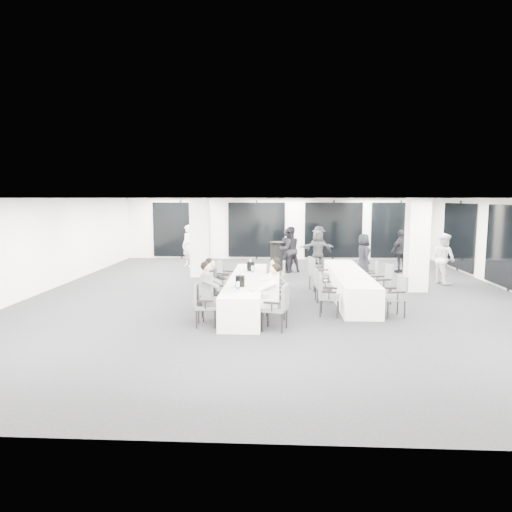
{
  "coord_description": "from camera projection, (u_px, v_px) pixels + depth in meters",
  "views": [
    {
      "loc": [
        0.06,
        -12.91,
        2.8
      ],
      "look_at": [
        -0.6,
        -0.2,
        1.18
      ],
      "focal_mm": 32.0,
      "sensor_mm": 36.0,
      "label": 1
    }
  ],
  "objects": [
    {
      "name": "seated_guest_a",
      "position": [
        210.0,
        290.0,
        9.93
      ],
      "size": [
        0.5,
        0.38,
        1.44
      ],
      "rotation": [
        0.0,
        0.0,
        -1.57
      ],
      "color": "#55575C",
      "rests_on": "floor"
    },
    {
      "name": "chair_main_right_near",
      "position": [
        279.0,
        304.0,
        9.65
      ],
      "size": [
        0.61,
        0.63,
        0.99
      ],
      "rotation": [
        0.0,
        0.0,
        1.33
      ],
      "color": "#4C4E53",
      "rests_on": "floor"
    },
    {
      "name": "chair_side_left_mid",
      "position": [
        321.0,
        283.0,
        12.35
      ],
      "size": [
        0.48,
        0.53,
        0.9
      ],
      "rotation": [
        0.0,
        0.0,
        -1.5
      ],
      "color": "#4C4E53",
      "rests_on": "floor"
    },
    {
      "name": "chair_main_left_second",
      "position": [
        207.0,
        298.0,
        10.53
      ],
      "size": [
        0.53,
        0.56,
        0.87
      ],
      "rotation": [
        0.0,
        0.0,
        -1.32
      ],
      "color": "#4C4E53",
      "rests_on": "floor"
    },
    {
      "name": "banquet_table_side",
      "position": [
        349.0,
        285.0,
        12.83
      ],
      "size": [
        0.9,
        5.0,
        0.75
      ],
      "primitive_type": "cube",
      "color": "white",
      "rests_on": "floor"
    },
    {
      "name": "chair_side_right_mid",
      "position": [
        384.0,
        281.0,
        12.2
      ],
      "size": [
        0.58,
        0.63,
        1.04
      ],
      "rotation": [
        0.0,
        0.0,
        1.69
      ],
      "color": "#4C4E53",
      "rests_on": "floor"
    },
    {
      "name": "standing_guest_c",
      "position": [
        319.0,
        243.0,
        19.31
      ],
      "size": [
        1.32,
        0.98,
        1.83
      ],
      "primitive_type": "imported",
      "rotation": [
        0.0,
        0.0,
        2.78
      ],
      "color": "black",
      "rests_on": "floor"
    },
    {
      "name": "standing_guest_e",
      "position": [
        363.0,
        252.0,
        16.35
      ],
      "size": [
        0.63,
        0.91,
        1.73
      ],
      "primitive_type": "imported",
      "rotation": [
        0.0,
        0.0,
        1.73
      ],
      "color": "black",
      "rests_on": "floor"
    },
    {
      "name": "seated_guest_d",
      "position": [
        272.0,
        284.0,
        10.56
      ],
      "size": [
        0.5,
        0.38,
        1.44
      ],
      "rotation": [
        0.0,
        0.0,
        1.57
      ],
      "color": "white",
      "rests_on": "floor"
    },
    {
      "name": "room",
      "position": [
        306.0,
        244.0,
        14.03
      ],
      "size": [
        14.04,
        16.04,
        2.84
      ],
      "color": "black",
      "rests_on": "ground"
    },
    {
      "name": "ice_bucket_far",
      "position": [
        251.0,
        266.0,
        12.91
      ],
      "size": [
        0.22,
        0.22,
        0.25
      ],
      "primitive_type": "cylinder",
      "color": "black",
      "rests_on": "banquet_table_main"
    },
    {
      "name": "chair_side_right_near",
      "position": [
        397.0,
        293.0,
        10.8
      ],
      "size": [
        0.56,
        0.6,
        0.97
      ],
      "rotation": [
        0.0,
        0.0,
        1.72
      ],
      "color": "#4C4E53",
      "rests_on": "floor"
    },
    {
      "name": "chair_main_right_second",
      "position": [
        279.0,
        297.0,
        10.6
      ],
      "size": [
        0.5,
        0.54,
        0.89
      ],
      "rotation": [
        0.0,
        0.0,
        1.69
      ],
      "color": "#4C4E53",
      "rests_on": "floor"
    },
    {
      "name": "plate_c",
      "position": [
        245.0,
        279.0,
        11.55
      ],
      "size": [
        0.22,
        0.22,
        0.03
      ],
      "color": "white",
      "rests_on": "banquet_table_main"
    },
    {
      "name": "wine_glass",
      "position": [
        252.0,
        290.0,
        9.49
      ],
      "size": [
        0.08,
        0.08,
        0.21
      ],
      "color": "silver",
      "rests_on": "banquet_table_main"
    },
    {
      "name": "seated_guest_b",
      "position": [
        214.0,
        285.0,
        10.5
      ],
      "size": [
        0.5,
        0.38,
        1.44
      ],
      "rotation": [
        0.0,
        0.0,
        -1.57
      ],
      "color": "black",
      "rests_on": "floor"
    },
    {
      "name": "chair_main_left_far",
      "position": [
        223.0,
        275.0,
        13.53
      ],
      "size": [
        0.57,
        0.59,
        0.94
      ],
      "rotation": [
        0.0,
        0.0,
        -1.8
      ],
      "color": "#4C4E53",
      "rests_on": "floor"
    },
    {
      "name": "plate_b",
      "position": [
        251.0,
        291.0,
        10.08
      ],
      "size": [
        0.2,
        0.2,
        0.03
      ],
      "color": "white",
      "rests_on": "banquet_table_main"
    },
    {
      "name": "banquet_table_main",
      "position": [
        247.0,
        292.0,
        11.85
      ],
      "size": [
        0.9,
        5.0,
        0.75
      ],
      "primitive_type": "cube",
      "color": "white",
      "rests_on": "floor"
    },
    {
      "name": "chair_main_left_fourth",
      "position": [
        218.0,
        280.0,
        12.45
      ],
      "size": [
        0.52,
        0.58,
        1.01
      ],
      "rotation": [
        0.0,
        0.0,
        -1.56
      ],
      "color": "#4C4E53",
      "rests_on": "floor"
    },
    {
      "name": "chair_main_right_mid",
      "position": [
        279.0,
        288.0,
        11.64
      ],
      "size": [
        0.51,
        0.55,
        0.89
      ],
      "rotation": [
        0.0,
        0.0,
        1.73
      ],
      "color": "#4C4E53",
      "rests_on": "floor"
    },
    {
      "name": "standing_guest_g",
      "position": [
        188.0,
        243.0,
        18.68
      ],
      "size": [
        0.91,
        0.89,
        1.94
      ],
      "primitive_type": "imported",
      "rotation": [
        0.0,
        0.0,
        -0.7
      ],
      "color": "white",
      "rests_on": "floor"
    },
    {
      "name": "seated_guest_c",
      "position": [
        271.0,
        292.0,
        9.65
      ],
      "size": [
        0.5,
        0.38,
        1.44
      ],
      "rotation": [
        0.0,
        0.0,
        1.57
      ],
      "color": "white",
      "rests_on": "floor"
    },
    {
      "name": "cocktail_table",
      "position": [
        280.0,
        256.0,
        17.63
      ],
      "size": [
        0.81,
        0.81,
        1.12
      ],
      "color": "black",
      "rests_on": "floor"
    },
    {
      "name": "standing_guest_d",
      "position": [
        401.0,
        248.0,
        17.1
      ],
      "size": [
        1.24,
        1.06,
        1.84
      ],
      "primitive_type": "imported",
      "rotation": [
        0.0,
        0.0,
        3.65
      ],
      "color": "black",
      "rests_on": "floor"
    },
    {
      "name": "chair_main_left_mid",
      "position": [
        213.0,
        287.0,
        11.55
      ],
      "size": [
        0.54,
        0.59,
        0.97
      ],
      "rotation": [
        0.0,
        0.0,
        -1.46
      ],
      "color": "#4C4E53",
      "rests_on": "floor"
    },
    {
      "name": "water_bottle_b",
      "position": [
        253.0,
        270.0,
        12.22
      ],
      "size": [
        0.08,
        0.08,
        0.24
      ],
      "primitive_type": "cylinder",
      "color": "silver",
      "rests_on": "banquet_table_main"
    },
    {
      "name": "column_left",
      "position": [
        200.0,
        237.0,
        16.28
      ],
      "size": [
        0.6,
        0.6,
        2.8
      ],
      "primitive_type": "cube",
      "color": "white",
      "rests_on": "floor"
    },
    {
      "name": "standing_guest_a",
      "position": [
        288.0,
        247.0,
        17.34
      ],
      "size": [
        0.8,
        0.72,
        1.86
      ],
      "primitive_type": "imported",
      "rotation": [
        0.0,
        0.0,
        0.29
      ],
      "color": "black",
      "rests_on": "floor"
    },
    {
      "name": "column_right",
      "position": [
        417.0,
        245.0,
        13.74
      ],
      "size": [
        0.6,
        0.6,
        2.8
      ],
      "primitive_type": "cube",
      "color": "white",
      "rests_on": "floor"
    },
    {
      "name": "standing_guest_f",
      "position": [
        318.0,
        246.0,
        18.32
      ],
      "size": [
        1.67,
        0.9,
        1.73
      ],
      "primitive_type": "imported",
      "rotation": [
        0.0,
        0.0,
        3.33
      ],
      "color": "#55575C",
      "rests_on": "floor"
    },
    {
      "name": "water_bottle_c",
      "position": [
        250.0,
        263.0,
        13.84
      ],
      "size": [
        0.07,
        0.07,
        0.21
      ],
      "primitive_type": "cylinder",
      "color": "silver",
      "rests_on": "banquet_table_main"
    },
    {
      "name": "chair_side_left_near",
      "position": [
        326.0,
        293.0,
        10.88
      ],
      "size": [
        0.56,
        0.59,
        0.96
      ],
      "rotation": [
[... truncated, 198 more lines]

